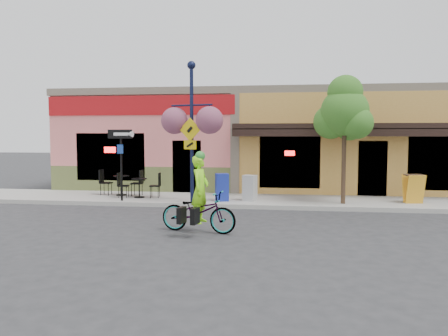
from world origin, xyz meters
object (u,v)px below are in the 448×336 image
object	(u,v)px
newspaper_box_grey	(250,188)
newspaper_box_blue	(222,187)
cyclist_rider	(200,199)
bicycle	(198,212)
lamp_post	(192,133)
one_way_sign	(121,165)
street_tree	(344,139)
building	(264,141)

from	to	relation	value
newspaper_box_grey	newspaper_box_blue	bearing A→B (deg)	-149.01
cyclist_rider	newspaper_box_grey	distance (m)	4.75
bicycle	lamp_post	xyz separation A→B (m)	(-0.99, 3.84, 2.07)
one_way_sign	newspaper_box_blue	world-z (taller)	one_way_sign
cyclist_rider	newspaper_box_blue	world-z (taller)	cyclist_rider
cyclist_rider	bicycle	bearing A→B (deg)	101.27
one_way_sign	street_tree	distance (m)	7.92
bicycle	newspaper_box_grey	size ratio (longest dim) A/B	2.20
cyclist_rider	street_tree	distance (m)	6.27
bicycle	lamp_post	bearing A→B (deg)	25.70
lamp_post	newspaper_box_grey	distance (m)	2.91
lamp_post	newspaper_box_grey	xyz separation A→B (m)	(1.95, 0.82, -1.99)
street_tree	bicycle	bearing A→B (deg)	-133.60
building	newspaper_box_grey	bearing A→B (deg)	-92.26
newspaper_box_blue	newspaper_box_grey	bearing A→B (deg)	-5.95
lamp_post	cyclist_rider	bearing A→B (deg)	-59.57
building	street_tree	size ratio (longest dim) A/B	4.07
street_tree	newspaper_box_blue	bearing A→B (deg)	179.64
cyclist_rider	newspaper_box_grey	xyz separation A→B (m)	(0.92, 4.66, -0.26)
building	newspaper_box_grey	world-z (taller)	building
bicycle	street_tree	world-z (taller)	street_tree
newspaper_box_blue	newspaper_box_grey	xyz separation A→B (m)	(0.99, 0.20, -0.03)
building	newspaper_box_blue	world-z (taller)	building
building	newspaper_box_grey	xyz separation A→B (m)	(-0.24, -6.03, -1.64)
one_way_sign	street_tree	bearing A→B (deg)	13.58
building	cyclist_rider	size ratio (longest dim) A/B	10.40
lamp_post	one_way_sign	xyz separation A→B (m)	(-2.64, 0.19, -1.17)
cyclist_rider	newspaper_box_grey	size ratio (longest dim) A/B	1.89
bicycle	one_way_sign	xyz separation A→B (m)	(-3.63, 4.03, 0.90)
one_way_sign	newspaper_box_grey	size ratio (longest dim) A/B	2.77
bicycle	newspaper_box_grey	distance (m)	4.76
cyclist_rider	street_tree	xyz separation A→B (m)	(4.17, 4.44, 1.51)
bicycle	cyclist_rider	size ratio (longest dim) A/B	1.17
bicycle	newspaper_box_blue	xyz separation A→B (m)	(-0.02, 4.46, 0.11)
lamp_post	newspaper_box_grey	size ratio (longest dim) A/B	5.30
lamp_post	one_way_sign	distance (m)	2.89
newspaper_box_grey	street_tree	xyz separation A→B (m)	(3.26, -0.22, 1.77)
cyclist_rider	lamp_post	xyz separation A→B (m)	(-1.04, 3.84, 1.73)
one_way_sign	newspaper_box_blue	size ratio (longest dim) A/B	2.59
lamp_post	newspaper_box_grey	bearing A→B (deg)	38.07
lamp_post	street_tree	size ratio (longest dim) A/B	1.10
cyclist_rider	newspaper_box_grey	world-z (taller)	cyclist_rider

